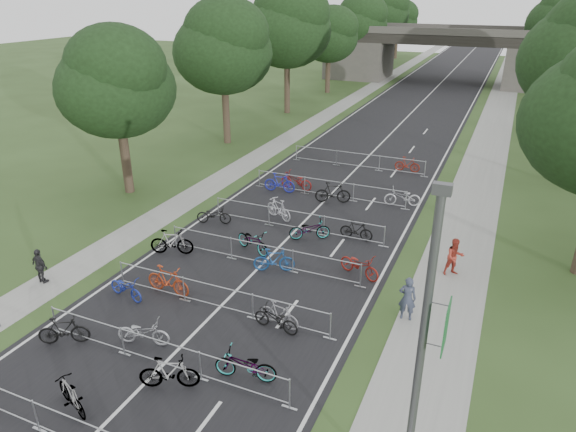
% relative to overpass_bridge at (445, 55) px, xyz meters
% --- Properties ---
extents(road, '(11.00, 140.00, 0.01)m').
position_rel_overpass_bridge_xyz_m(road, '(0.00, -15.00, -3.53)').
color(road, black).
rests_on(road, ground).
extents(sidewalk_right, '(3.00, 140.00, 0.01)m').
position_rel_overpass_bridge_xyz_m(sidewalk_right, '(8.00, -15.00, -3.53)').
color(sidewalk_right, gray).
rests_on(sidewalk_right, ground).
extents(sidewalk_left, '(2.00, 140.00, 0.01)m').
position_rel_overpass_bridge_xyz_m(sidewalk_left, '(-7.50, -15.00, -3.53)').
color(sidewalk_left, gray).
rests_on(sidewalk_left, ground).
extents(lane_markings, '(0.12, 140.00, 0.00)m').
position_rel_overpass_bridge_xyz_m(lane_markings, '(0.00, -15.00, -3.53)').
color(lane_markings, silver).
rests_on(lane_markings, ground).
extents(overpass_bridge, '(31.00, 8.00, 7.05)m').
position_rel_overpass_bridge_xyz_m(overpass_bridge, '(0.00, 0.00, 0.00)').
color(overpass_bridge, '#484540').
rests_on(overpass_bridge, ground).
extents(lamppost, '(0.61, 0.65, 8.21)m').
position_rel_overpass_bridge_xyz_m(lamppost, '(8.33, -63.00, 0.75)').
color(lamppost, '#4C4C51').
rests_on(lamppost, ground).
extents(tree_left_0, '(6.72, 6.72, 10.25)m').
position_rel_overpass_bridge_xyz_m(tree_left_0, '(-11.39, -49.07, 2.96)').
color(tree_left_0, '#33261C').
rests_on(tree_left_0, ground).
extents(tree_left_1, '(7.56, 7.56, 11.53)m').
position_rel_overpass_bridge_xyz_m(tree_left_1, '(-11.39, -37.07, 3.77)').
color(tree_left_1, '#33261C').
rests_on(tree_left_1, ground).
extents(tree_left_2, '(8.40, 8.40, 12.81)m').
position_rel_overpass_bridge_xyz_m(tree_left_2, '(-11.39, -25.07, 4.58)').
color(tree_left_2, '#33261C').
rests_on(tree_left_2, ground).
extents(tree_right_2, '(6.16, 6.16, 9.39)m').
position_rel_overpass_bridge_xyz_m(tree_right_2, '(13.11, -25.07, 2.41)').
color(tree_right_2, '#33261C').
rests_on(tree_right_2, ground).
extents(tree_left_3, '(6.72, 6.72, 10.25)m').
position_rel_overpass_bridge_xyz_m(tree_left_3, '(-11.39, -13.07, 2.96)').
color(tree_left_3, '#33261C').
rests_on(tree_left_3, ground).
extents(tree_right_3, '(7.17, 7.17, 10.93)m').
position_rel_overpass_bridge_xyz_m(tree_right_3, '(13.11, -13.07, 3.39)').
color(tree_right_3, '#33261C').
rests_on(tree_right_3, ground).
extents(tree_left_4, '(7.56, 7.56, 11.53)m').
position_rel_overpass_bridge_xyz_m(tree_left_4, '(-11.39, -1.07, 3.77)').
color(tree_left_4, '#33261C').
rests_on(tree_left_4, ground).
extents(tree_right_4, '(8.18, 8.18, 12.47)m').
position_rel_overpass_bridge_xyz_m(tree_right_4, '(13.11, -1.07, 4.37)').
color(tree_right_4, '#33261C').
rests_on(tree_right_4, ground).
extents(tree_left_5, '(8.40, 8.40, 12.81)m').
position_rel_overpass_bridge_xyz_m(tree_left_5, '(-11.39, 10.93, 4.58)').
color(tree_left_5, '#33261C').
rests_on(tree_left_5, ground).
extents(tree_right_5, '(6.16, 6.16, 9.39)m').
position_rel_overpass_bridge_xyz_m(tree_right_5, '(13.11, 10.93, 2.41)').
color(tree_right_5, '#33261C').
rests_on(tree_right_5, ground).
extents(tree_left_6, '(6.72, 6.72, 10.25)m').
position_rel_overpass_bridge_xyz_m(tree_left_6, '(-11.39, 22.93, 2.96)').
color(tree_left_6, '#33261C').
rests_on(tree_left_6, ground).
extents(tree_right_6, '(7.17, 7.17, 10.93)m').
position_rel_overpass_bridge_xyz_m(tree_right_6, '(13.11, 22.93, 3.39)').
color(tree_right_6, '#33261C').
rests_on(tree_right_6, ground).
extents(barrier_row_1, '(9.70, 0.08, 1.10)m').
position_rel_overpass_bridge_xyz_m(barrier_row_1, '(0.00, -61.40, -2.99)').
color(barrier_row_1, '#A4A7AC').
rests_on(barrier_row_1, ground).
extents(barrier_row_2, '(9.70, 0.08, 1.10)m').
position_rel_overpass_bridge_xyz_m(barrier_row_2, '(0.00, -57.80, -2.99)').
color(barrier_row_2, '#A4A7AC').
rests_on(barrier_row_2, ground).
extents(barrier_row_3, '(9.70, 0.08, 1.10)m').
position_rel_overpass_bridge_xyz_m(barrier_row_3, '(0.00, -54.00, -2.99)').
color(barrier_row_3, '#A4A7AC').
rests_on(barrier_row_3, ground).
extents(barrier_row_4, '(9.70, 0.08, 1.10)m').
position_rel_overpass_bridge_xyz_m(barrier_row_4, '(0.00, -50.00, -2.99)').
color(barrier_row_4, '#A4A7AC').
rests_on(barrier_row_4, ground).
extents(barrier_row_5, '(9.70, 0.08, 1.10)m').
position_rel_overpass_bridge_xyz_m(barrier_row_5, '(0.00, -45.00, -2.99)').
color(barrier_row_5, '#A4A7AC').
rests_on(barrier_row_5, ground).
extents(barrier_row_6, '(9.70, 0.08, 1.10)m').
position_rel_overpass_bridge_xyz_m(barrier_row_6, '(0.00, -39.00, -2.99)').
color(barrier_row_6, '#A4A7AC').
rests_on(barrier_row_6, ground).
extents(bike_1, '(1.79, 1.09, 1.04)m').
position_rel_overpass_bridge_xyz_m(bike_1, '(-1.24, -64.00, -3.01)').
color(bike_1, '#A4A7AC').
rests_on(bike_1, ground).
extents(bike_4, '(1.79, 1.30, 1.07)m').
position_rel_overpass_bridge_xyz_m(bike_4, '(-3.82, -61.75, -3.00)').
color(bike_4, black).
rests_on(bike_4, ground).
extents(bike_5, '(2.00, 1.14, 0.99)m').
position_rel_overpass_bridge_xyz_m(bike_5, '(-1.26, -60.67, -3.04)').
color(bike_5, '#98999F').
rests_on(bike_5, ground).
extents(bike_6, '(1.96, 1.25, 1.14)m').
position_rel_overpass_bridge_xyz_m(bike_6, '(0.85, -62.09, -2.96)').
color(bike_6, '#A4A7AC').
rests_on(bike_6, ground).
extents(bike_7, '(2.13, 1.08, 1.07)m').
position_rel_overpass_bridge_xyz_m(bike_7, '(2.83, -60.82, -3.00)').
color(bike_7, '#A4A7AC').
rests_on(bike_7, ground).
extents(bike_8, '(1.90, 0.96, 0.95)m').
position_rel_overpass_bridge_xyz_m(bike_8, '(-3.77, -58.57, -3.06)').
color(bike_8, '#1B2C97').
rests_on(bike_8, ground).
extents(bike_9, '(2.08, 0.68, 1.23)m').
position_rel_overpass_bridge_xyz_m(bike_9, '(-2.41, -57.62, -2.92)').
color(bike_9, '#A13517').
rests_on(bike_9, ground).
extents(bike_10, '(1.87, 0.83, 0.95)m').
position_rel_overpass_bridge_xyz_m(bike_10, '(2.63, -58.11, -3.06)').
color(bike_10, black).
rests_on(bike_10, ground).
extents(bike_11, '(1.71, 0.73, 0.99)m').
position_rel_overpass_bridge_xyz_m(bike_11, '(2.63, -57.79, -3.04)').
color(bike_11, '#95949A').
rests_on(bike_11, ground).
extents(bike_12, '(2.12, 1.22, 1.23)m').
position_rel_overpass_bridge_xyz_m(bike_12, '(-4.30, -54.70, -2.92)').
color(bike_12, '#A4A7AC').
rests_on(bike_12, ground).
extents(bike_13, '(2.24, 1.51, 1.12)m').
position_rel_overpass_bridge_xyz_m(bike_13, '(-0.95, -52.97, -2.98)').
color(bike_13, '#A4A7AC').
rests_on(bike_13, ground).
extents(bike_14, '(1.89, 1.17, 1.10)m').
position_rel_overpass_bridge_xyz_m(bike_14, '(0.75, -54.24, -2.98)').
color(bike_14, navy).
rests_on(bike_14, ground).
extents(bike_15, '(2.14, 1.39, 1.06)m').
position_rel_overpass_bridge_xyz_m(bike_15, '(4.30, -53.15, -3.00)').
color(bike_15, maroon).
rests_on(bike_15, ground).
extents(bike_16, '(1.96, 1.16, 0.97)m').
position_rel_overpass_bridge_xyz_m(bike_16, '(-4.30, -50.95, -3.05)').
color(bike_16, black).
rests_on(bike_16, ground).
extents(bike_17, '(1.96, 1.31, 1.15)m').
position_rel_overpass_bridge_xyz_m(bike_17, '(-1.41, -49.03, -2.96)').
color(bike_17, silver).
rests_on(bike_17, ground).
extents(bike_18, '(2.12, 1.63, 1.07)m').
position_rel_overpass_bridge_xyz_m(bike_18, '(1.02, -50.67, -3.00)').
color(bike_18, '#A4A7AC').
rests_on(bike_18, ground).
extents(bike_19, '(1.70, 0.52, 1.01)m').
position_rel_overpass_bridge_xyz_m(bike_19, '(3.15, -49.77, -3.03)').
color(bike_19, black).
rests_on(bike_19, ground).
extents(bike_20, '(2.02, 0.73, 1.19)m').
position_rel_overpass_bridge_xyz_m(bike_20, '(-3.05, -45.35, -2.94)').
color(bike_20, '#1D24A0').
rests_on(bike_20, ground).
extents(bike_21, '(2.17, 0.93, 1.11)m').
position_rel_overpass_bridge_xyz_m(bike_21, '(-2.28, -44.55, -2.98)').
color(bike_21, maroon).
rests_on(bike_21, ground).
extents(bike_22, '(2.14, 1.21, 1.24)m').
position_rel_overpass_bridge_xyz_m(bike_22, '(0.50, -45.68, -2.91)').
color(bike_22, black).
rests_on(bike_22, ground).
extents(bike_23, '(2.16, 1.27, 1.07)m').
position_rel_overpass_bridge_xyz_m(bike_23, '(4.30, -44.54, -3.00)').
color(bike_23, '#B1B1B9').
rests_on(bike_23, ground).
extents(bike_27, '(1.71, 0.50, 1.03)m').
position_rel_overpass_bridge_xyz_m(bike_27, '(3.32, -38.41, -3.02)').
color(bike_27, maroon).
rests_on(bike_27, ground).
extents(pedestrian_a, '(0.69, 0.49, 1.78)m').
position_rel_overpass_bridge_xyz_m(pedestrian_a, '(6.80, -55.49, -2.64)').
color(pedestrian_a, '#303649').
rests_on(pedestrian_a, ground).
extents(pedestrian_b, '(1.04, 0.98, 1.70)m').
position_rel_overpass_bridge_xyz_m(pedestrian_b, '(7.99, -51.38, -2.68)').
color(pedestrian_b, maroon).
rests_on(pedestrian_b, ground).
extents(pedestrian_c, '(0.96, 0.50, 1.56)m').
position_rel_overpass_bridge_xyz_m(pedestrian_c, '(-7.82, -59.05, -2.75)').
color(pedestrian_c, black).
rests_on(pedestrian_c, ground).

